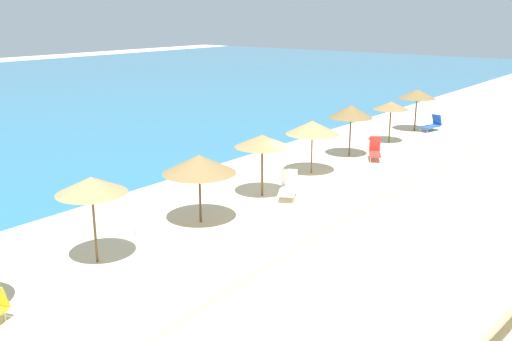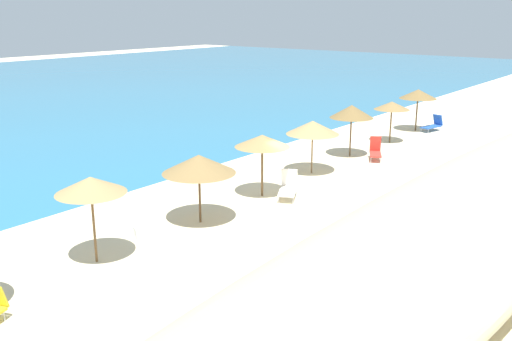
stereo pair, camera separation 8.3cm
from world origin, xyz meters
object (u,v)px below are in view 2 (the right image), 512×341
(beach_umbrella_3, at_px, (199,164))
(beach_umbrella_6, at_px, (352,112))
(beach_umbrella_7, at_px, (392,106))
(beach_umbrella_8, at_px, (418,94))
(beach_umbrella_4, at_px, (262,141))
(cooler_box, at_px, (141,232))
(lounge_chair_0, at_px, (375,150))
(lounge_chair_2, at_px, (288,187))
(lounge_chair_3, at_px, (433,125))
(beach_umbrella_2, at_px, (91,185))
(beach_umbrella_5, at_px, (313,127))

(beach_umbrella_3, xyz_separation_m, beach_umbrella_6, (12.16, 0.54, 0.20))
(beach_umbrella_7, xyz_separation_m, beach_umbrella_8, (4.20, 0.18, 0.20))
(beach_umbrella_4, xyz_separation_m, cooler_box, (-6.19, 0.48, -2.17))
(beach_umbrella_6, relative_size, lounge_chair_0, 1.94)
(beach_umbrella_3, xyz_separation_m, beach_umbrella_8, (20.74, 0.48, 0.17))
(lounge_chair_2, bearing_deg, lounge_chair_3, -117.09)
(beach_umbrella_2, xyz_separation_m, lounge_chair_0, (16.78, -1.04, -1.98))
(lounge_chair_2, distance_m, cooler_box, 6.85)
(beach_umbrella_5, relative_size, beach_umbrella_7, 1.05)
(lounge_chair_0, height_order, cooler_box, lounge_chair_0)
(lounge_chair_3, bearing_deg, cooler_box, 100.62)
(beach_umbrella_4, distance_m, cooler_box, 6.58)
(beach_umbrella_8, bearing_deg, beach_umbrella_2, -179.29)
(beach_umbrella_7, bearing_deg, lounge_chair_0, -164.50)
(beach_umbrella_4, relative_size, lounge_chair_2, 1.61)
(lounge_chair_0, bearing_deg, cooler_box, 55.19)
(beach_umbrella_3, distance_m, beach_umbrella_8, 20.74)
(beach_umbrella_5, relative_size, cooler_box, 4.37)
(beach_umbrella_4, height_order, cooler_box, beach_umbrella_4)
(beach_umbrella_4, xyz_separation_m, lounge_chair_2, (0.49, -0.99, -1.90))
(cooler_box, bearing_deg, beach_umbrella_3, -13.75)
(beach_umbrella_5, distance_m, beach_umbrella_8, 12.64)
(beach_umbrella_5, distance_m, beach_umbrella_6, 4.07)
(beach_umbrella_5, distance_m, beach_umbrella_7, 8.43)
(beach_umbrella_6, bearing_deg, lounge_chair_3, -5.95)
(lounge_chair_0, bearing_deg, beach_umbrella_3, 56.77)
(lounge_chair_2, height_order, cooler_box, lounge_chair_2)
(beach_umbrella_4, distance_m, lounge_chair_2, 2.19)
(beach_umbrella_6, xyz_separation_m, lounge_chair_3, (9.20, -0.96, -2.00))
(beach_umbrella_3, xyz_separation_m, cooler_box, (-2.34, 0.57, -2.02))
(beach_umbrella_3, relative_size, lounge_chair_2, 1.64)
(beach_umbrella_5, bearing_deg, lounge_chair_0, -16.42)
(beach_umbrella_3, bearing_deg, beach_umbrella_8, 1.31)
(beach_umbrella_2, bearing_deg, beach_umbrella_3, -2.11)
(cooler_box, bearing_deg, lounge_chair_0, -5.66)
(beach_umbrella_3, height_order, lounge_chair_3, beach_umbrella_3)
(beach_umbrella_2, bearing_deg, lounge_chair_2, -6.83)
(beach_umbrella_8, xyz_separation_m, lounge_chair_3, (0.62, -0.90, -1.98))
(beach_umbrella_2, relative_size, beach_umbrella_4, 1.05)
(beach_umbrella_3, relative_size, beach_umbrella_6, 0.97)
(beach_umbrella_2, bearing_deg, beach_umbrella_8, 0.71)
(beach_umbrella_5, distance_m, lounge_chair_3, 13.40)
(beach_umbrella_3, height_order, beach_umbrella_7, beach_umbrella_3)
(lounge_chair_2, height_order, lounge_chair_3, lounge_chair_2)
(beach_umbrella_7, xyz_separation_m, lounge_chair_2, (-12.19, -1.19, -1.73))
(beach_umbrella_3, height_order, lounge_chair_0, beach_umbrella_3)
(beach_umbrella_6, relative_size, beach_umbrella_7, 1.13)
(beach_umbrella_8, bearing_deg, beach_umbrella_5, -179.46)
(lounge_chair_0, bearing_deg, lounge_chair_2, 60.96)
(beach_umbrella_5, bearing_deg, beach_umbrella_3, -177.48)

